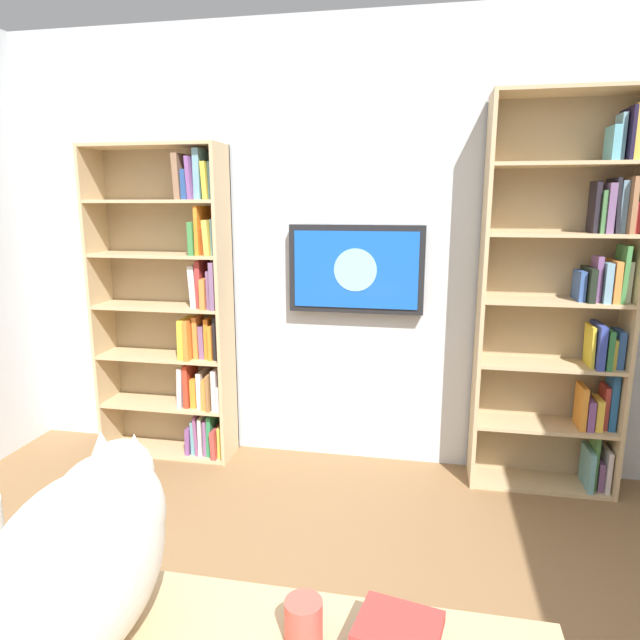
# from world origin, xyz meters

# --- Properties ---
(wall_back) EXTENTS (4.52, 0.06, 2.70)m
(wall_back) POSITION_xyz_m (0.00, -2.23, 1.35)
(wall_back) COLOR silver
(wall_back) RESTS_ON ground
(bookshelf_left) EXTENTS (0.80, 0.28, 2.21)m
(bookshelf_left) POSITION_xyz_m (-1.26, -2.06, 1.11)
(bookshelf_left) COLOR tan
(bookshelf_left) RESTS_ON ground
(bookshelf_right) EXTENTS (0.87, 0.28, 1.98)m
(bookshelf_right) POSITION_xyz_m (1.06, -2.06, 0.96)
(bookshelf_right) COLOR tan
(bookshelf_right) RESTS_ON ground
(wall_mounted_tv) EXTENTS (0.82, 0.07, 0.53)m
(wall_mounted_tv) POSITION_xyz_m (-0.05, -2.15, 1.24)
(wall_mounted_tv) COLOR black
(cat) EXTENTS (0.30, 0.61, 0.40)m
(cat) POSITION_xyz_m (0.19, 0.25, 0.94)
(cat) COLOR silver
(cat) RESTS_ON desk
(coffee_mug) EXTENTS (0.08, 0.08, 0.10)m
(coffee_mug) POSITION_xyz_m (-0.25, 0.19, 0.79)
(coffee_mug) COLOR #D84C3F
(coffee_mug) RESTS_ON desk
(desk_book_stack) EXTENTS (0.19, 0.17, 0.08)m
(desk_book_stack) POSITION_xyz_m (-0.44, 0.19, 0.78)
(desk_book_stack) COLOR #6699A8
(desk_book_stack) RESTS_ON desk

